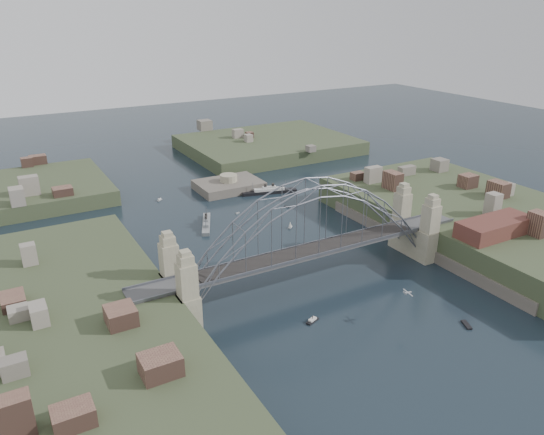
{
  "coord_description": "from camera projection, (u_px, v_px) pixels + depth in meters",
  "views": [
    {
      "loc": [
        -60.28,
        -88.53,
        59.4
      ],
      "look_at": [
        0.0,
        18.0,
        10.0
      ],
      "focal_mm": 34.48,
      "sensor_mm": 36.0,
      "label": 1
    }
  ],
  "objects": [
    {
      "name": "small_boat_d",
      "position": [
        287.0,
        207.0,
        166.83
      ],
      "size": [
        1.02,
        2.01,
        0.45
      ],
      "color": "silver",
      "rests_on": "ground"
    },
    {
      "name": "small_boat_g",
      "position": [
        466.0,
        325.0,
        104.78
      ],
      "size": [
        2.22,
        3.3,
        0.45
      ],
      "color": "silver",
      "rests_on": "ground"
    },
    {
      "name": "ocean_liner",
      "position": [
        269.0,
        191.0,
        179.04
      ],
      "size": [
        19.15,
        7.52,
        4.7
      ],
      "color": "black",
      "rests_on": "ground"
    },
    {
      "name": "small_boat_c",
      "position": [
        312.0,
        320.0,
        106.04
      ],
      "size": [
        3.28,
        2.05,
        1.43
      ],
      "color": "silver",
      "rests_on": "ground"
    },
    {
      "name": "small_boat_b",
      "position": [
        290.0,
        225.0,
        150.78
      ],
      "size": [
        1.9,
        1.65,
        2.38
      ],
      "color": "silver",
      "rests_on": "ground"
    },
    {
      "name": "headland_nw",
      "position": [
        13.0,
        199.0,
        172.57
      ],
      "size": [
        60.0,
        45.0,
        9.0
      ],
      "primitive_type": "cube",
      "color": "#354026",
      "rests_on": "ground"
    },
    {
      "name": "small_boat_i",
      "position": [
        371.0,
        221.0,
        153.48
      ],
      "size": [
        2.21,
        1.0,
        2.38
      ],
      "color": "silver",
      "rests_on": "ground"
    },
    {
      "name": "shore_west",
      "position": [
        45.0,
        349.0,
        94.29
      ],
      "size": [
        50.5,
        90.0,
        12.0
      ],
      "color": "#354026",
      "rests_on": "ground"
    },
    {
      "name": "naval_cruiser_far",
      "position": [
        100.0,
        190.0,
        180.03
      ],
      "size": [
        10.65,
        12.21,
        4.82
      ],
      "color": "gray",
      "rests_on": "ground"
    },
    {
      "name": "ground",
      "position": [
        310.0,
        283.0,
        121.2
      ],
      "size": [
        500.0,
        500.0,
        0.0
      ],
      "primitive_type": "plane",
      "color": "black",
      "rests_on": "ground"
    },
    {
      "name": "finger_pier",
      "position": [
        526.0,
        291.0,
        116.15
      ],
      "size": [
        4.0,
        22.0,
        1.4
      ],
      "primitive_type": "cube",
      "color": "#47484A",
      "rests_on": "ground"
    },
    {
      "name": "fort_island",
      "position": [
        229.0,
        190.0,
        183.31
      ],
      "size": [
        22.0,
        16.0,
        9.4
      ],
      "color": "#544C43",
      "rests_on": "ground"
    },
    {
      "name": "bridge",
      "position": [
        312.0,
        234.0,
        116.59
      ],
      "size": [
        84.0,
        13.8,
        24.6
      ],
      "color": "#47484A",
      "rests_on": "ground"
    },
    {
      "name": "aeroplane",
      "position": [
        407.0,
        293.0,
        103.9
      ],
      "size": [
        1.72,
        3.16,
        0.46
      ],
      "color": "#ADAFB4"
    },
    {
      "name": "small_boat_a",
      "position": [
        184.0,
        260.0,
        130.44
      ],
      "size": [
        1.3,
        2.88,
        2.38
      ],
      "color": "silver",
      "rests_on": "ground"
    },
    {
      "name": "headland_ne",
      "position": [
        268.0,
        149.0,
        232.54
      ],
      "size": [
        70.0,
        55.0,
        9.5
      ],
      "primitive_type": "cube",
      "color": "#354026",
      "rests_on": "ground"
    },
    {
      "name": "shore_east",
      "position": [
        481.0,
        227.0,
        146.64
      ],
      "size": [
        50.5,
        90.0,
        12.0
      ],
      "color": "#354026",
      "rests_on": "ground"
    },
    {
      "name": "small_boat_f",
      "position": [
        238.0,
        213.0,
        161.59
      ],
      "size": [
        1.46,
        0.88,
        0.45
      ],
      "color": "silver",
      "rests_on": "ground"
    },
    {
      "name": "wharf_shed",
      "position": [
        495.0,
        227.0,
        126.26
      ],
      "size": [
        20.0,
        8.0,
        4.0
      ],
      "primitive_type": "cube",
      "color": "#592D26",
      "rests_on": "shore_east"
    },
    {
      "name": "small_boat_h",
      "position": [
        159.0,
        200.0,
        172.45
      ],
      "size": [
        2.09,
        1.83,
        1.43
      ],
      "color": "silver",
      "rests_on": "ground"
    },
    {
      "name": "naval_cruiser_near",
      "position": [
        206.0,
        223.0,
        152.5
      ],
      "size": [
        8.25,
        15.04,
        4.66
      ],
      "color": "gray",
      "rests_on": "ground"
    },
    {
      "name": "small_boat_e",
      "position": [
        103.0,
        225.0,
        152.61
      ],
      "size": [
        2.4,
        4.15,
        1.43
      ],
      "color": "silver",
      "rests_on": "ground"
    }
  ]
}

